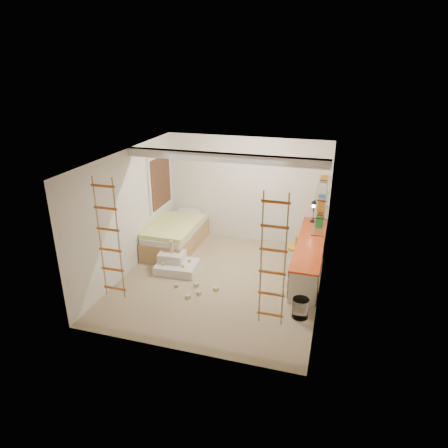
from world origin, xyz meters
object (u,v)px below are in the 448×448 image
(bed, at_px, (176,235))
(play_platform, at_px, (176,264))
(desk, at_px, (309,256))
(swivel_chair, at_px, (295,254))

(bed, bearing_deg, play_platform, -68.09)
(bed, distance_m, play_platform, 1.17)
(desk, relative_size, swivel_chair, 3.78)
(desk, distance_m, swivel_chair, 0.44)
(bed, distance_m, swivel_chair, 2.88)
(bed, relative_size, swivel_chair, 2.70)
(desk, distance_m, play_platform, 2.87)
(swivel_chair, xyz_separation_m, play_platform, (-2.45, -0.99, -0.12))
(bed, height_order, play_platform, bed)
(play_platform, bearing_deg, bed, 111.91)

